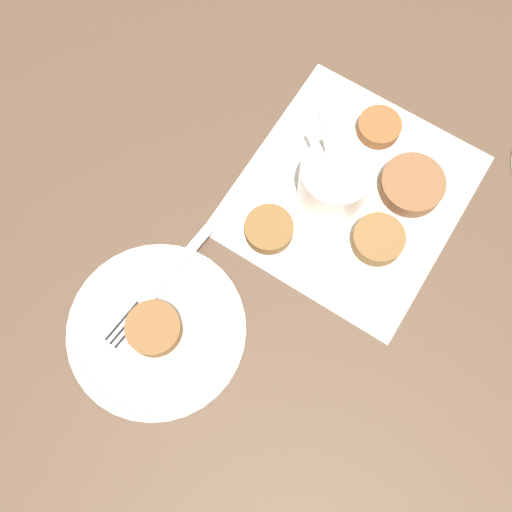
{
  "coord_description": "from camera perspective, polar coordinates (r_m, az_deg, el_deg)",
  "views": [
    {
      "loc": [
        -0.32,
        -0.01,
        0.7
      ],
      "look_at": [
        -0.13,
        0.07,
        0.02
      ],
      "focal_mm": 42.0,
      "sensor_mm": 36.0,
      "label": 1
    }
  ],
  "objects": [
    {
      "name": "sauce_bowl",
      "position": [
        0.74,
        7.48,
        7.12
      ],
      "size": [
        0.1,
        0.09,
        0.11
      ],
      "color": "silver",
      "rests_on": "napkin"
    },
    {
      "name": "fork",
      "position": [
        0.71,
        -10.27,
        -4.18
      ],
      "size": [
        0.18,
        0.06,
        0.0
      ],
      "color": "silver",
      "rests_on": "serving_plate"
    },
    {
      "name": "fritter_on_plate",
      "position": [
        0.69,
        -9.7,
        -6.83
      ],
      "size": [
        0.06,
        0.06,
        0.02
      ],
      "color": "brown",
      "rests_on": "serving_plate"
    },
    {
      "name": "napkin",
      "position": [
        0.77,
        8.73,
        5.8
      ],
      "size": [
        0.32,
        0.3,
        0.0
      ],
      "color": "silver",
      "rests_on": "ground_plane"
    },
    {
      "name": "fritter_3",
      "position": [
        0.74,
        11.55,
        1.55
      ],
      "size": [
        0.06,
        0.06,
        0.02
      ],
      "color": "brown",
      "rests_on": "napkin"
    },
    {
      "name": "fritter_1",
      "position": [
        0.8,
        11.34,
        12.07
      ],
      "size": [
        0.06,
        0.06,
        0.02
      ],
      "color": "brown",
      "rests_on": "napkin"
    },
    {
      "name": "fritter_2",
      "position": [
        0.73,
        1.24,
        2.55
      ],
      "size": [
        0.06,
        0.06,
        0.02
      ],
      "color": "brown",
      "rests_on": "napkin"
    },
    {
      "name": "ground_plane",
      "position": [
        0.77,
        8.96,
        5.81
      ],
      "size": [
        4.0,
        4.0,
        0.0
      ],
      "primitive_type": "plane",
      "color": "#4C3828"
    },
    {
      "name": "serving_plate",
      "position": [
        0.71,
        -9.45,
        -6.96
      ],
      "size": [
        0.21,
        0.21,
        0.02
      ],
      "color": "silver",
      "rests_on": "ground_plane"
    },
    {
      "name": "fritter_0",
      "position": [
        0.77,
        14.63,
        6.57
      ],
      "size": [
        0.08,
        0.08,
        0.02
      ],
      "color": "brown",
      "rests_on": "napkin"
    }
  ]
}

